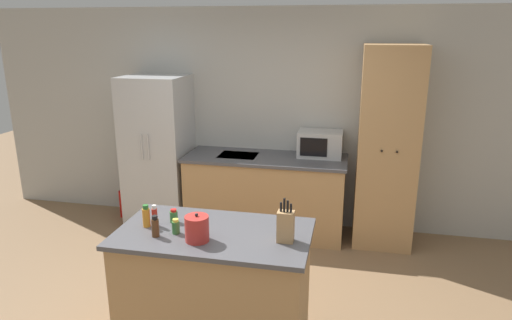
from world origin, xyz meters
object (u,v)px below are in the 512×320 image
microwave (320,144)px  spice_bottle_amber_oil (146,217)px  knife_block (286,226)px  refrigerator (158,152)px  fire_extinguisher (124,203)px  pantry_cabinet (387,148)px  spice_bottle_green_herb (174,216)px  spice_bottle_tall_dark (176,227)px  spice_bottle_short_red (155,216)px  spice_bottle_pale_salt (155,227)px  kettle (197,229)px

microwave → spice_bottle_amber_oil: (-1.11, -2.22, -0.07)m
knife_block → spice_bottle_amber_oil: bearing=178.5°
refrigerator → fire_extinguisher: refrigerator is taller
pantry_cabinet → spice_bottle_green_herb: bearing=-130.2°
fire_extinguisher → spice_bottle_tall_dark: bearing=-53.5°
knife_block → spice_bottle_short_red: knife_block is taller
spice_bottle_pale_salt → pantry_cabinet: bearing=52.7°
microwave → spice_bottle_pale_salt: size_ratio=3.17×
microwave → kettle: 2.46m
spice_bottle_amber_oil → spice_bottle_pale_salt: bearing=-46.6°
spice_bottle_amber_oil → kettle: (0.45, -0.15, 0.01)m
spice_bottle_green_herb → refrigerator: bearing=116.9°
spice_bottle_short_red → spice_bottle_green_herb: size_ratio=1.55×
spice_bottle_short_red → spice_bottle_amber_oil: spice_bottle_amber_oil is taller
pantry_cabinet → spice_bottle_short_red: 2.74m
kettle → knife_block: bearing=11.1°
spice_bottle_amber_oil → spice_bottle_short_red: bearing=27.8°
microwave → kettle: microwave is taller
spice_bottle_tall_dark → spice_bottle_short_red: spice_bottle_short_red is taller
spice_bottle_pale_salt → spice_bottle_amber_oil: bearing=133.4°
refrigerator → spice_bottle_short_red: (0.88, -2.05, 0.09)m
spice_bottle_amber_oil → fire_extinguisher: size_ratio=0.42×
spice_bottle_green_herb → fire_extinguisher: bearing=127.3°
spice_bottle_green_herb → kettle: 0.39m
refrigerator → knife_block: refrigerator is taller
knife_block → fire_extinguisher: size_ratio=0.78×
microwave → spice_bottle_pale_salt: 2.56m
spice_bottle_short_red → spice_bottle_green_herb: spice_bottle_short_red is taller
spice_bottle_tall_dark → spice_bottle_short_red: bearing=155.1°
pantry_cabinet → spice_bottle_short_red: bearing=-130.8°
knife_block → spice_bottle_tall_dark: size_ratio=2.88×
spice_bottle_green_herb → fire_extinguisher: spice_bottle_green_herb is taller
spice_bottle_tall_dark → spice_bottle_pale_salt: (-0.12, -0.08, 0.02)m
spice_bottle_green_herb → kettle: bearing=-43.3°
spice_bottle_tall_dark → spice_bottle_green_herb: spice_bottle_tall_dark is taller
refrigerator → knife_block: (1.87, -2.10, 0.13)m
spice_bottle_amber_oil → spice_bottle_pale_salt: (0.14, -0.14, -0.01)m
knife_block → spice_bottle_green_herb: (-0.88, 0.14, -0.07)m
spice_bottle_short_red → spice_bottle_pale_salt: spice_bottle_short_red is taller
refrigerator → kettle: bearing=-60.2°
knife_block → spice_bottle_pale_salt: bearing=-172.8°
knife_block → spice_bottle_tall_dark: bearing=-177.3°
spice_bottle_pale_salt → refrigerator: bearing=113.4°
spice_bottle_pale_salt → microwave: bearing=67.5°
microwave → fire_extinguisher: bearing=-177.9°
spice_bottle_amber_oil → spice_bottle_pale_salt: size_ratio=1.08×
spice_bottle_short_red → spice_bottle_amber_oil: 0.06m
kettle → microwave: bearing=74.3°
refrigerator → spice_bottle_pale_salt: bearing=-66.6°
refrigerator → spice_bottle_pale_salt: (0.96, -2.22, 0.09)m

